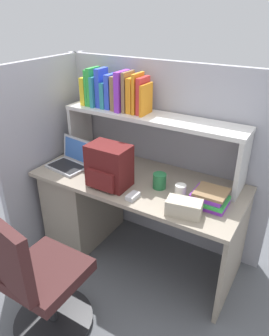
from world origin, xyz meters
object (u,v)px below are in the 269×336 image
paper_cup (180,192)px  tissue_box (184,207)px  laptop (71,160)px  snack_canister (159,181)px  backpack (109,166)px  office_chair (39,285)px  computer_mouse (133,196)px

paper_cup → tissue_box: bearing=-58.9°
laptop → tissue_box: 1.07m
tissue_box → snack_canister: size_ratio=1.99×
laptop → backpack: size_ratio=1.09×
snack_canister → office_chair: office_chair is taller
paper_cup → office_chair: bearing=-122.5°
computer_mouse → paper_cup: (0.28, 0.16, 0.04)m
backpack → paper_cup: size_ratio=2.91×
paper_cup → office_chair: size_ratio=0.11×
laptop → computer_mouse: bearing=-13.0°
paper_cup → snack_canister: bearing=162.3°
paper_cup → snack_canister: (-0.19, 0.06, 0.00)m
tissue_box → paper_cup: bearing=110.9°
backpack → office_chair: 0.89m
laptop → snack_canister: size_ratio=3.06×
laptop → paper_cup: laptop is taller
backpack → office_chair: size_ratio=0.33×
tissue_box → snack_canister: snack_canister is taller
laptop → paper_cup: bearing=0.0°
laptop → computer_mouse: laptop is taller
computer_mouse → paper_cup: bearing=32.9°
computer_mouse → paper_cup: paper_cup is taller
tissue_box → office_chair: office_chair is taller
laptop → office_chair: laptop is taller
snack_canister → office_chair: bearing=-111.1°
laptop → snack_canister: laptop is taller
computer_mouse → tissue_box: size_ratio=0.47×
backpack → computer_mouse: (0.24, -0.07, -0.13)m
backpack → snack_canister: 0.38m
computer_mouse → backpack: bearing=167.5°
laptop → snack_canister: bearing=4.5°
backpack → tissue_box: (0.61, -0.06, -0.10)m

